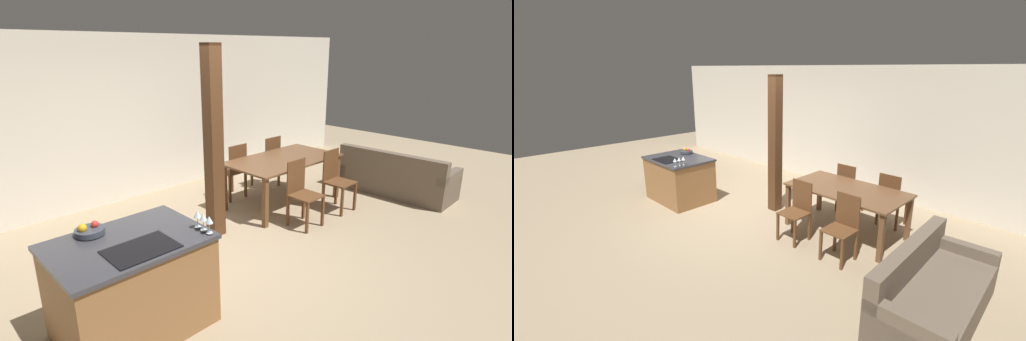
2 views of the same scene
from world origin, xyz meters
TOP-DOWN VIEW (x-y plane):
  - ground_plane at (0.00, 0.00)m, footprint 16.00×16.00m
  - wall_back at (0.00, 2.80)m, footprint 11.20×0.08m
  - kitchen_island at (-1.47, -0.35)m, footprint 1.30×0.95m
  - fruit_bowl at (-1.67, -0.03)m, footprint 0.25×0.25m
  - wine_glass_near at (-0.90, -0.75)m, footprint 0.07×0.07m
  - wine_glass_middle at (-0.90, -0.67)m, footprint 0.07×0.07m
  - wine_glass_far at (-0.90, -0.58)m, footprint 0.07×0.07m
  - dining_table at (1.78, 0.78)m, footprint 1.86×1.03m
  - dining_chair_near_left at (1.36, 0.04)m, footprint 0.40×0.40m
  - dining_chair_near_right at (2.20, 0.04)m, footprint 0.40×0.40m
  - dining_chair_far_left at (1.36, 1.52)m, footprint 0.40×0.40m
  - dining_chair_far_right at (2.20, 1.52)m, footprint 0.40×0.40m
  - couch at (3.58, -0.28)m, footprint 0.86×1.91m
  - timber_post at (0.28, 0.66)m, footprint 0.19×0.19m

SIDE VIEW (x-z plane):
  - ground_plane at x=0.00m, z-range 0.00..0.00m
  - couch at x=3.58m, z-range -0.12..0.66m
  - kitchen_island at x=-1.47m, z-range 0.00..0.90m
  - dining_chair_near_left at x=1.36m, z-range 0.03..0.98m
  - dining_chair_near_right at x=2.20m, z-range 0.03..0.98m
  - dining_chair_far_left at x=1.36m, z-range 0.03..0.98m
  - dining_chair_far_right at x=2.20m, z-range 0.03..0.98m
  - dining_table at x=1.78m, z-range 0.29..1.06m
  - fruit_bowl at x=-1.67m, z-range 0.88..1.00m
  - wine_glass_near at x=-0.90m, z-range 0.95..1.11m
  - wine_glass_middle at x=-0.90m, z-range 0.95..1.11m
  - wine_glass_far at x=-0.90m, z-range 0.95..1.11m
  - timber_post at x=0.28m, z-range 0.00..2.54m
  - wall_back at x=0.00m, z-range 0.00..2.70m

